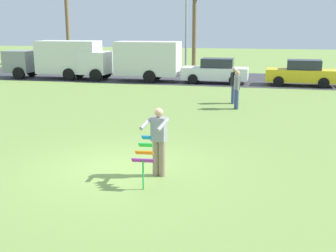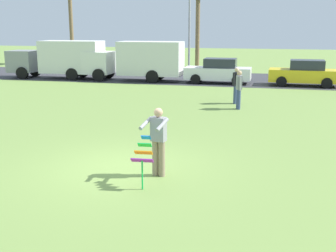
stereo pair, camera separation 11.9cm
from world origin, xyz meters
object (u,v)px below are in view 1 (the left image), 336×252
object	(u,v)px
person_kite_flyer	(159,139)
person_walker_near	(234,84)
kite_held	(144,154)
parked_truck_grey_van	(58,58)
streetlight_pole	(187,21)
parked_car_white	(216,71)
person_walker_far	(237,88)
parked_car_yellow	(302,73)
parked_truck_white_box	(136,60)

from	to	relation	value
person_kite_flyer	person_walker_near	size ratio (longest dim) A/B	1.00
person_kite_flyer	person_walker_near	bearing A→B (deg)	84.49
person_walker_near	kite_held	bearing A→B (deg)	-95.80
parked_truck_grey_van	streetlight_pole	size ratio (longest dim) A/B	0.97
parked_car_white	streetlight_pole	distance (m)	8.37
parked_truck_grey_van	person_walker_far	distance (m)	15.55
parked_car_yellow	parked_car_white	bearing A→B (deg)	179.99
kite_held	parked_truck_white_box	size ratio (longest dim) A/B	0.17
parked_truck_grey_van	person_walker_near	xyz separation A→B (m)	(12.77, -7.16, -0.48)
parked_truck_grey_van	person_walker_far	bearing A→B (deg)	-33.29
person_walker_far	person_kite_flyer	bearing A→B (deg)	-97.65
person_walker_far	parked_car_white	bearing A→B (deg)	102.92
parked_car_yellow	parked_truck_white_box	bearing A→B (deg)	179.99
person_walker_near	person_walker_far	distance (m)	1.39
person_walker_far	streetlight_pole	bearing A→B (deg)	108.48
parked_car_yellow	person_walker_near	size ratio (longest dim) A/B	2.46
person_walker_near	parked_truck_white_box	bearing A→B (deg)	134.71
person_kite_flyer	person_walker_far	distance (m)	9.39
parked_truck_grey_van	parked_car_white	size ratio (longest dim) A/B	1.61
person_kite_flyer	person_walker_near	xyz separation A→B (m)	(1.03, 10.68, -0.02)
parked_truck_white_box	streetlight_pole	size ratio (longest dim) A/B	0.96
parked_car_white	streetlight_pole	bearing A→B (deg)	114.77
parked_car_white	person_walker_far	size ratio (longest dim) A/B	2.43
parked_car_yellow	person_walker_far	size ratio (longest dim) A/B	2.46
parked_truck_grey_van	person_walker_near	world-z (taller)	parked_truck_grey_van
parked_car_white	streetlight_pole	world-z (taller)	streetlight_pole
parked_truck_white_box	parked_truck_grey_van	bearing A→B (deg)	-179.99
person_kite_flyer	person_walker_far	xyz separation A→B (m)	(1.25, 9.30, -0.02)
person_kite_flyer	person_walker_far	bearing A→B (deg)	82.35
parked_car_white	person_kite_flyer	bearing A→B (deg)	-87.73
person_kite_flyer	kite_held	world-z (taller)	person_kite_flyer
person_walker_far	kite_held	bearing A→B (deg)	-97.81
kite_held	streetlight_pole	distance (m)	26.14
kite_held	person_kite_flyer	bearing A→B (deg)	80.42
streetlight_pole	person_walker_far	size ratio (longest dim) A/B	4.05
parked_car_white	person_walker_far	bearing A→B (deg)	-77.08
parked_truck_white_box	streetlight_pole	bearing A→B (deg)	73.25
parked_car_yellow	parked_truck_grey_van	bearing A→B (deg)	180.00
streetlight_pole	parked_truck_grey_van	bearing A→B (deg)	-138.01
kite_held	parked_car_white	size ratio (longest dim) A/B	0.28
parked_truck_grey_van	parked_car_white	bearing A→B (deg)	0.00
streetlight_pole	person_walker_far	bearing A→B (deg)	-71.52
kite_held	parked_car_yellow	world-z (taller)	parked_car_yellow
parked_car_white	parked_car_yellow	world-z (taller)	same
parked_truck_white_box	person_walker_near	distance (m)	10.09
person_walker_near	parked_car_yellow	bearing A→B (deg)	63.41
parked_truck_grey_van	streetlight_pole	bearing A→B (deg)	41.99
person_walker_far	person_walker_near	bearing A→B (deg)	99.11
parked_truck_white_box	parked_car_yellow	world-z (taller)	parked_truck_white_box
person_kite_flyer	parked_car_yellow	xyz separation A→B (m)	(4.61, 17.83, -0.18)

